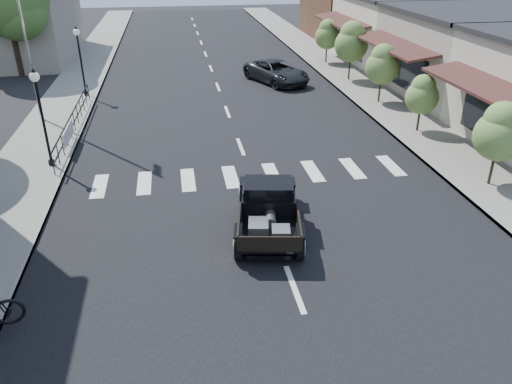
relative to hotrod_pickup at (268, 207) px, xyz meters
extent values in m
plane|color=black|center=(0.11, -0.04, -0.78)|extent=(120.00, 120.00, 0.00)
cube|color=black|center=(0.11, 14.96, -0.77)|extent=(14.00, 80.00, 0.02)
cube|color=gray|center=(-8.39, 14.96, -0.70)|extent=(3.00, 80.00, 0.15)
cube|color=gray|center=(8.61, 14.96, -0.70)|extent=(3.00, 80.00, 0.15)
cube|color=#ABA28F|center=(15.11, 12.96, 1.47)|extent=(10.00, 9.00, 4.50)
cube|color=beige|center=(15.11, 21.96, 1.47)|extent=(10.00, 9.00, 4.50)
imported|color=black|center=(3.84, 17.42, -0.10)|extent=(3.99, 5.38, 1.36)
camera|label=1|loc=(-2.56, -13.02, 7.21)|focal=35.00mm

